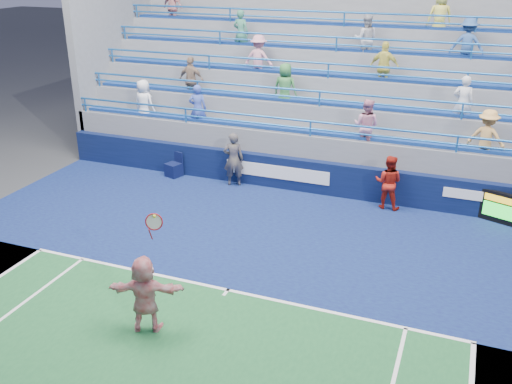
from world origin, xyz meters
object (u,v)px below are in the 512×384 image
at_px(serve_speed_board, 504,209).
at_px(line_judge, 234,159).
at_px(ball_girl, 388,182).
at_px(tennis_player, 145,294).
at_px(judge_chair, 174,169).

xyz_separation_m(serve_speed_board, line_judge, (-8.52, -0.04, 0.45)).
distance_m(serve_speed_board, line_judge, 8.53).
distance_m(serve_speed_board, ball_girl, 3.38).
height_order(line_judge, ball_girl, line_judge).
height_order(tennis_player, ball_girl, tennis_player).
bearing_deg(line_judge, judge_chair, -22.43).
bearing_deg(judge_chair, serve_speed_board, 0.18).
relative_size(tennis_player, line_judge, 1.48).
bearing_deg(ball_girl, tennis_player, 68.85).
distance_m(judge_chair, tennis_player, 8.95).
height_order(serve_speed_board, line_judge, line_judge).
bearing_deg(ball_girl, line_judge, 3.02).
distance_m(serve_speed_board, judge_chair, 10.82).
bearing_deg(serve_speed_board, tennis_player, -130.87).
relative_size(judge_chair, line_judge, 0.47).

